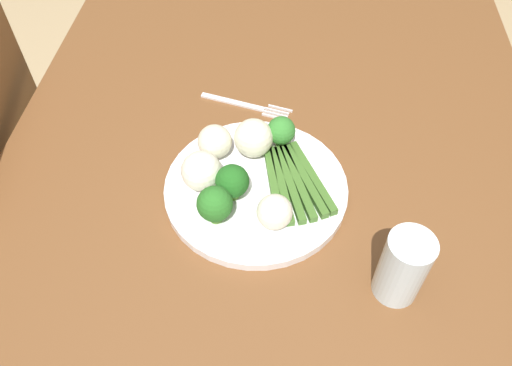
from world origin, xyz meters
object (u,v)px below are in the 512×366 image
object	(u,v)px
cauliflower_near_fork	(215,142)
cauliflower_near_center	(275,212)
broccoli_back_right	(232,182)
asparagus_bundle	(293,182)
plate	(256,188)
broccoli_front	(215,204)
broccoli_outer_edge	(281,131)
cauliflower_right	(201,171)
water_glass	(403,267)
dining_table	(274,199)
fork	(246,105)
cauliflower_mid	(253,140)

from	to	relation	value
cauliflower_near_fork	cauliflower_near_center	bearing A→B (deg)	39.01
broccoli_back_right	asparagus_bundle	bearing A→B (deg)	109.55
asparagus_bundle	cauliflower_near_center	world-z (taller)	cauliflower_near_center
plate	broccoli_front	world-z (taller)	broccoli_front
cauliflower_near_center	broccoli_outer_edge	bearing A→B (deg)	179.96
cauliflower_right	water_glass	distance (m)	0.31
cauliflower_near_center	cauliflower_right	world-z (taller)	cauliflower_right
asparagus_bundle	broccoli_front	distance (m)	0.13
broccoli_front	water_glass	size ratio (longest dim) A/B	0.57
plate	asparagus_bundle	bearing A→B (deg)	96.64
plate	cauliflower_near_center	size ratio (longest dim) A/B	5.44
dining_table	fork	size ratio (longest dim) A/B	7.35
cauliflower_near_center	water_glass	xyz separation A→B (m)	(0.08, 0.17, 0.01)
cauliflower_right	asparagus_bundle	bearing A→B (deg)	94.93
cauliflower_mid	cauliflower_near_fork	bearing A→B (deg)	-85.34
water_glass	fork	bearing A→B (deg)	-145.51
cauliflower_near_fork	cauliflower_mid	bearing A→B (deg)	94.66
broccoli_back_right	cauliflower_near_center	bearing A→B (deg)	56.87
cauliflower_near_fork	fork	bearing A→B (deg)	165.10
asparagus_bundle	broccoli_back_right	size ratio (longest dim) A/B	2.65
broccoli_back_right	fork	distance (m)	0.22
dining_table	broccoli_front	size ratio (longest dim) A/B	19.25
broccoli_back_right	broccoli_front	size ratio (longest dim) A/B	0.97
fork	plate	bearing A→B (deg)	-65.19
cauliflower_mid	fork	size ratio (longest dim) A/B	0.37
plate	fork	size ratio (longest dim) A/B	1.70
broccoli_front	cauliflower_right	size ratio (longest dim) A/B	1.03
dining_table	broccoli_outer_edge	distance (m)	0.16
broccoli_front	fork	size ratio (longest dim) A/B	0.38
broccoli_back_right	cauliflower_near_center	distance (m)	0.08
broccoli_front	cauliflower_near_fork	world-z (taller)	broccoli_front
cauliflower_mid	broccoli_outer_edge	bearing A→B (deg)	118.73
plate	broccoli_back_right	distance (m)	0.06
asparagus_bundle	cauliflower_near_fork	world-z (taller)	cauliflower_near_fork
cauliflower_near_center	fork	bearing A→B (deg)	-165.44
broccoli_front	water_glass	bearing A→B (deg)	72.27
asparagus_bundle	cauliflower_right	xyz separation A→B (m)	(0.01, -0.14, 0.02)
broccoli_front	broccoli_back_right	bearing A→B (deg)	156.08
cauliflower_mid	cauliflower_near_center	bearing A→B (deg)	17.84
broccoli_front	cauliflower_mid	world-z (taller)	broccoli_front
cauliflower_mid	water_glass	size ratio (longest dim) A/B	0.56
plate	cauliflower_near_center	distance (m)	0.08
asparagus_bundle	water_glass	distance (m)	0.21
broccoli_outer_edge	plate	bearing A→B (deg)	-20.15
dining_table	broccoli_front	bearing A→B (deg)	-29.58
dining_table	plate	bearing A→B (deg)	-21.05
broccoli_back_right	dining_table	bearing A→B (deg)	147.99
dining_table	cauliflower_near_center	xyz separation A→B (m)	(0.14, 0.01, 0.15)
cauliflower_near_fork	cauliflower_mid	xyz separation A→B (m)	(-0.00, 0.06, 0.00)
dining_table	cauliflower_near_fork	xyz separation A→B (m)	(0.01, -0.10, 0.15)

